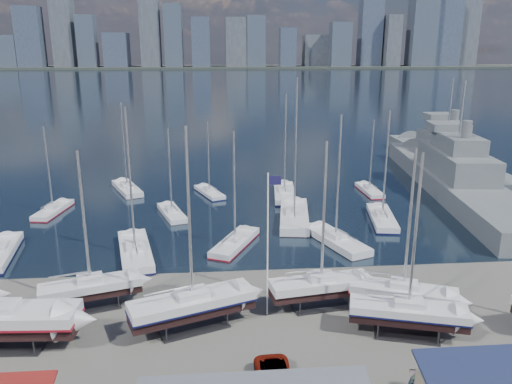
{
  "coord_description": "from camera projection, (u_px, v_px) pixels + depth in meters",
  "views": [
    {
      "loc": [
        -1.84,
        -45.63,
        21.28
      ],
      "look_at": [
        2.66,
        8.0,
        5.87
      ],
      "focal_mm": 35.0,
      "sensor_mm": 36.0,
      "label": 1
    }
  ],
  "objects": [
    {
      "name": "ground",
      "position": [
        242.0,
        324.0,
        40.14
      ],
      "size": [
        1400.0,
        1400.0,
        0.0
      ],
      "primitive_type": "plane",
      "color": "#605E59",
      "rests_on": "ground"
    },
    {
      "name": "skyline",
      "position": [
        207.0,
        33.0,
        568.83
      ],
      "size": [
        639.14,
        43.8,
        107.69
      ],
      "color": "#475166",
      "rests_on": "far_shore"
    },
    {
      "name": "sailboat_cradle_6",
      "position": [
        403.0,
        293.0,
        40.98
      ],
      "size": [
        8.92,
        5.52,
        14.13
      ],
      "rotation": [
        0.0,
        0.0,
        -0.39
      ],
      "color": "#2D2D33",
      "rests_on": "ground"
    },
    {
      "name": "sailboat_moored_5",
      "position": [
        209.0,
        193.0,
        75.69
      ],
      "size": [
        4.97,
        8.12,
        11.76
      ],
      "rotation": [
        0.0,
        0.0,
        1.95
      ],
      "color": "black",
      "rests_on": "water"
    },
    {
      "name": "sailboat_moored_8",
      "position": [
        284.0,
        194.0,
        74.88
      ],
      "size": [
        4.07,
        10.9,
        15.93
      ],
      "rotation": [
        0.0,
        0.0,
        1.47
      ],
      "color": "black",
      "rests_on": "water"
    },
    {
      "name": "naval_ship_east",
      "position": [
        454.0,
        181.0,
        77.28
      ],
      "size": [
        14.55,
        53.07,
        18.72
      ],
      "rotation": [
        0.0,
        0.0,
        1.45
      ],
      "color": "slate",
      "rests_on": "water"
    },
    {
      "name": "car_c",
      "position": [
        276.0,
        380.0,
        32.23
      ],
      "size": [
        2.62,
        5.21,
        1.41
      ],
      "primitive_type": "imported",
      "rotation": [
        0.0,
        0.0,
        0.06
      ],
      "color": "gray",
      "rests_on": "ground"
    },
    {
      "name": "sailboat_moored_11",
      "position": [
        369.0,
        191.0,
        76.79
      ],
      "size": [
        2.5,
        7.99,
        11.83
      ],
      "rotation": [
        0.0,
        0.0,
        1.61
      ],
      "color": "black",
      "rests_on": "water"
    },
    {
      "name": "water",
      "position": [
        216.0,
        82.0,
        337.16
      ],
      "size": [
        1400.0,
        600.0,
        0.4
      ],
      "primitive_type": "cube",
      "color": "#172536",
      "rests_on": "ground"
    },
    {
      "name": "sailboat_moored_6",
      "position": [
        235.0,
        244.0,
        55.9
      ],
      "size": [
        6.2,
        9.3,
        13.59
      ],
      "rotation": [
        0.0,
        0.0,
        1.13
      ],
      "color": "black",
      "rests_on": "water"
    },
    {
      "name": "sailboat_moored_2",
      "position": [
        127.0,
        189.0,
        77.51
      ],
      "size": [
        6.17,
        9.77,
        14.33
      ],
      "rotation": [
        0.0,
        0.0,
        1.97
      ],
      "color": "black",
      "rests_on": "water"
    },
    {
      "name": "flagpole",
      "position": [
        269.0,
        236.0,
        39.64
      ],
      "size": [
        1.07,
        0.12,
        12.16
      ],
      "color": "white",
      "rests_on": "ground"
    },
    {
      "name": "sailboat_moored_4",
      "position": [
        172.0,
        214.0,
        66.12
      ],
      "size": [
        4.65,
        8.36,
        12.16
      ],
      "rotation": [
        0.0,
        0.0,
        1.89
      ],
      "color": "black",
      "rests_on": "water"
    },
    {
      "name": "far_shore",
      "position": [
        215.0,
        67.0,
        585.9
      ],
      "size": [
        1400.0,
        80.0,
        2.2
      ],
      "primitive_type": "cube",
      "color": "#2D332D",
      "rests_on": "ground"
    },
    {
      "name": "sailboat_cradle_4",
      "position": [
        321.0,
        286.0,
        42.27
      ],
      "size": [
        9.01,
        3.8,
        14.39
      ],
      "rotation": [
        0.0,
        0.0,
        0.16
      ],
      "color": "#2D2D33",
      "rests_on": "ground"
    },
    {
      "name": "sailboat_cradle_3",
      "position": [
        193.0,
        304.0,
        39.0
      ],
      "size": [
        10.31,
        6.14,
        16.11
      ],
      "rotation": [
        0.0,
        0.0,
        0.36
      ],
      "color": "#2D2D33",
      "rests_on": "ground"
    },
    {
      "name": "sailboat_moored_3",
      "position": [
        135.0,
        253.0,
        53.3
      ],
      "size": [
        5.45,
        11.51,
        16.6
      ],
      "rotation": [
        0.0,
        0.0,
        1.79
      ],
      "color": "black",
      "rests_on": "water"
    },
    {
      "name": "sailboat_moored_0",
      "position": [
        0.0,
        254.0,
        53.02
      ],
      "size": [
        4.44,
        10.63,
        15.41
      ],
      "rotation": [
        0.0,
        0.0,
        1.73
      ],
      "color": "black",
      "rests_on": "water"
    },
    {
      "name": "sailboat_cradle_5",
      "position": [
        408.0,
        312.0,
        37.97
      ],
      "size": [
        9.18,
        4.85,
        14.42
      ],
      "rotation": [
        0.0,
        0.0,
        -0.28
      ],
      "color": "#2D2D33",
      "rests_on": "ground"
    },
    {
      "name": "naval_ship_west",
      "position": [
        445.0,
        158.0,
        93.33
      ],
      "size": [
        7.96,
        44.34,
        17.98
      ],
      "rotation": [
        0.0,
        0.0,
        1.55
      ],
      "color": "slate",
      "rests_on": "water"
    },
    {
      "name": "sailboat_moored_1",
      "position": [
        53.0,
        211.0,
        67.28
      ],
      "size": [
        3.64,
        8.51,
        12.32
      ],
      "rotation": [
        0.0,
        0.0,
        1.41
      ],
      "color": "black",
      "rests_on": "water"
    },
    {
      "name": "sailboat_moored_10",
      "position": [
        382.0,
        219.0,
        63.88
      ],
      "size": [
        4.44,
        10.29,
        14.89
      ],
      "rotation": [
        0.0,
        0.0,
        1.4
      ],
      "color": "black",
      "rests_on": "water"
    },
    {
      "name": "sailboat_moored_7",
      "position": [
        294.0,
        218.0,
        64.32
      ],
      "size": [
        5.32,
        12.92,
        18.94
      ],
      "rotation": [
        0.0,
        0.0,
        1.42
      ],
      "color": "black",
      "rests_on": "water"
    },
    {
      "name": "sailboat_cradle_2",
      "position": [
        91.0,
        287.0,
        42.04
      ],
      "size": [
        8.59,
        4.67,
        13.7
      ],
      "rotation": [
        0.0,
        0.0,
        0.3
      ],
      "color": "#2D2D33",
      "rests_on": "ground"
    },
    {
      "name": "sailboat_moored_9",
      "position": [
        336.0,
        241.0,
        56.61
      ],
      "size": [
        6.24,
        10.5,
        15.33
      ],
      "rotation": [
        0.0,
        0.0,
        1.93
      ],
      "color": "black",
      "rests_on": "water"
    }
  ]
}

